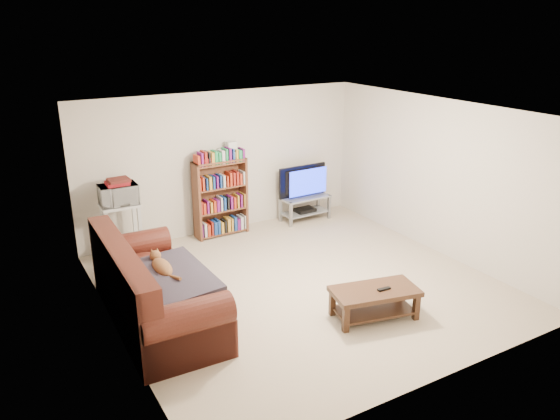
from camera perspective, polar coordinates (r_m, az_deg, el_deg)
floor at (r=7.67m, az=2.16°, el=-7.80°), size 5.00×5.00×0.00m
ceiling at (r=6.92m, az=2.42°, el=10.18°), size 5.00×5.00×0.00m
wall_back at (r=9.33m, az=-5.97°, el=4.97°), size 5.00×0.00×5.00m
wall_front at (r=5.42m, az=16.62°, el=-6.64°), size 5.00×0.00×5.00m
wall_left at (r=6.31m, az=-17.32°, el=-2.95°), size 0.00×5.00×5.00m
wall_right at (r=8.75m, az=16.30°, el=3.32°), size 0.00×5.00×5.00m
sofa at (r=6.84m, az=-13.49°, el=-8.62°), size 1.10×2.44×1.03m
blanket at (r=6.63m, az=-11.62°, el=-7.08°), size 1.01×1.27×0.20m
cat at (r=6.80m, az=-12.22°, el=-5.88°), size 0.28×0.67×0.20m
coffee_table at (r=6.87m, az=9.84°, el=-9.02°), size 1.15×0.75×0.39m
remote at (r=6.82m, az=10.81°, el=-8.11°), size 0.18×0.06×0.02m
tv_stand at (r=9.96m, az=2.63°, el=0.64°), size 0.92×0.44×0.45m
television at (r=9.83m, az=2.67°, el=2.98°), size 0.97×0.16×0.56m
dvd_player at (r=10.00m, az=2.62°, el=0.00°), size 0.37×0.26×0.06m
bookshelf at (r=9.21m, az=-6.23°, el=1.39°), size 0.92×0.31×1.31m
shelf_clutter at (r=9.07m, az=-5.88°, el=5.96°), size 0.67×0.22×0.28m
microwave_stand at (r=8.58m, az=-16.24°, el=-1.43°), size 0.56×0.41×0.89m
microwave at (r=8.43m, az=-16.53°, el=1.56°), size 0.55×0.38×0.30m
game_boxes at (r=8.38m, az=-16.65°, el=2.71°), size 0.33×0.29×0.05m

